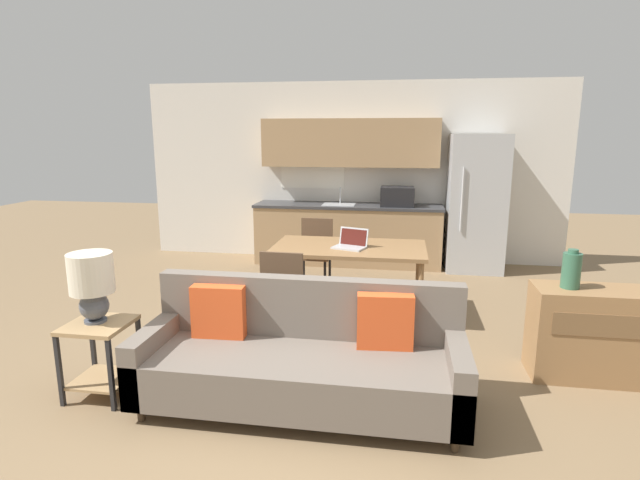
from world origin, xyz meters
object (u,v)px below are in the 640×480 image
object	(u,v)px
dining_chair_far_left	(315,250)
side_table	(100,347)
dining_table	(349,252)
table_lamp	(92,281)
couch	(302,359)
vase	(571,270)
credenza	(591,334)
refrigerator	(476,203)
laptop	(351,243)
dining_chair_near_left	(285,289)

from	to	relation	value
dining_chair_far_left	side_table	bearing A→B (deg)	-110.11
dining_table	side_table	bearing A→B (deg)	-129.50
table_lamp	dining_chair_far_left	bearing A→B (deg)	67.48
couch	side_table	size ratio (longest dim) A/B	4.02
couch	vase	size ratio (longest dim) A/B	7.38
dining_table	credenza	distance (m)	2.37
refrigerator	laptop	distance (m)	2.69
laptop	vase	bearing A→B (deg)	-10.62
side_table	dining_chair_far_left	world-z (taller)	dining_chair_far_left
refrigerator	dining_chair_far_left	distance (m)	2.50
dining_chair_far_left	vase	bearing A→B (deg)	-37.44
table_lamp	vase	size ratio (longest dim) A/B	1.68
laptop	couch	bearing A→B (deg)	-76.19
dining_chair_near_left	side_table	bearing A→B (deg)	48.35
credenza	dining_chair_near_left	xyz separation A→B (m)	(-2.58, 0.33, 0.13)
dining_table	couch	world-z (taller)	couch
refrigerator	dining_table	world-z (taller)	refrigerator
dining_table	refrigerator	bearing A→B (deg)	53.59
side_table	credenza	size ratio (longest dim) A/B	0.62
couch	table_lamp	bearing A→B (deg)	-176.23
vase	dining_chair_near_left	bearing A→B (deg)	172.27
dining_table	credenza	world-z (taller)	dining_table
side_table	credenza	world-z (taller)	credenza
couch	credenza	distance (m)	2.34
table_lamp	credenza	size ratio (longest dim) A/B	0.57
vase	side_table	bearing A→B (deg)	-165.75
refrigerator	dining_chair_near_left	world-z (taller)	refrigerator
refrigerator	side_table	world-z (taller)	refrigerator
couch	dining_chair_near_left	distance (m)	1.17
dining_table	laptop	distance (m)	0.13
refrigerator	dining_table	size ratio (longest dim) A/B	1.20
vase	laptop	size ratio (longest dim) A/B	0.81
credenza	laptop	size ratio (longest dim) A/B	2.38
couch	dining_chair_far_left	world-z (taller)	dining_chair_far_left
table_lamp	dining_table	bearing A→B (deg)	49.66
table_lamp	vase	distance (m)	3.65
side_table	table_lamp	distance (m)	0.50
dining_table	vase	bearing A→B (deg)	-30.65
credenza	dining_chair_near_left	world-z (taller)	dining_chair_near_left
side_table	dining_chair_near_left	bearing A→B (deg)	47.10
couch	dining_chair_near_left	bearing A→B (deg)	109.01
dining_chair_far_left	table_lamp	bearing A→B (deg)	-110.80
dining_table	side_table	size ratio (longest dim) A/B	2.82
side_table	dining_chair_far_left	bearing A→B (deg)	68.17
credenza	vase	xyz separation A→B (m)	(-0.20, 0.00, 0.52)
dining_chair_far_left	laptop	xyz separation A→B (m)	(0.54, -0.89, 0.31)
dining_table	side_table	distance (m)	2.61
refrigerator	vase	world-z (taller)	refrigerator
couch	table_lamp	xyz separation A→B (m)	(-1.54, -0.10, 0.54)
side_table	dining_chair_far_left	size ratio (longest dim) A/B	0.64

